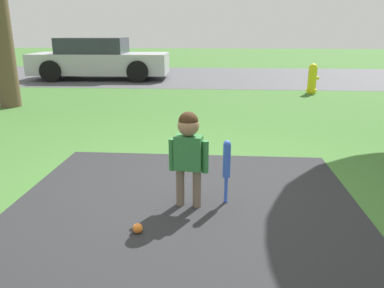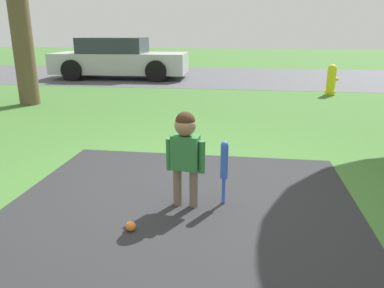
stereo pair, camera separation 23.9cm
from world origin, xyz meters
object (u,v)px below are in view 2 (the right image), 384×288
object	(u,v)px
sports_ball	(131,226)
parked_car	(119,59)
baseball_bat	(224,164)
fire_hydrant	(331,80)
child	(185,146)

from	to	relation	value
sports_ball	parked_car	distance (m)	10.07
baseball_bat	parked_car	distance (m)	9.76
fire_hydrant	child	bearing A→B (deg)	-111.32
child	sports_ball	distance (m)	0.82
child	fire_hydrant	size ratio (longest dim) A/B	1.18
child	sports_ball	xyz separation A→B (m)	(-0.36, -0.51, -0.53)
baseball_bat	sports_ball	bearing A→B (deg)	-139.48
child	fire_hydrant	distance (m)	7.01
baseball_bat	parked_car	xyz separation A→B (m)	(-4.02, 8.89, 0.23)
baseball_bat	fire_hydrant	bearing A→B (deg)	71.05
child	sports_ball	world-z (taller)	child
child	sports_ball	size ratio (longest dim) A/B	10.85
fire_hydrant	parked_car	distance (m)	6.70
sports_ball	fire_hydrant	world-z (taller)	fire_hydrant
sports_ball	parked_car	bearing A→B (deg)	109.27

